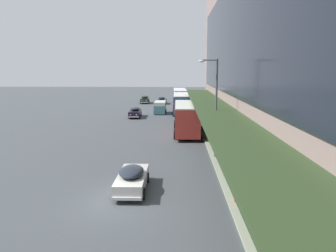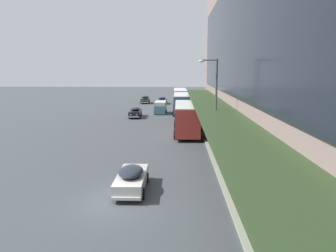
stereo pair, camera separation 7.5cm
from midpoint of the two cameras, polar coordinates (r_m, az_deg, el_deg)
ground at (r=17.81m, az=-9.42°, el=-13.71°), size 240.00×240.00×0.00m
sidewalk_kerb at (r=19.08m, az=26.02°, el=-12.73°), size 10.00×180.00×0.15m
transit_bus_kerbside_front at (r=36.34m, az=3.28°, el=1.63°), size 2.80×9.68×3.34m
transit_bus_kerbside_rear at (r=52.88m, az=2.47°, el=4.10°), size 2.88×9.57×3.18m
transit_bus_kerbside_far at (r=68.26m, az=2.19°, el=5.33°), size 2.92×11.34×3.07m
sedan_lead_mid at (r=68.88m, az=-1.00°, el=4.53°), size 1.98×4.32×1.52m
sedan_lead_near at (r=19.64m, az=-6.28°, el=-9.05°), size 1.77×4.55×1.48m
sedan_trailing_near at (r=49.55m, az=-5.68°, el=2.44°), size 1.89×4.97×1.54m
sedan_second_mid at (r=70.27m, az=-3.96°, el=4.65°), size 2.08×4.66×1.63m
vw_van at (r=53.53m, az=-1.27°, el=3.39°), size 1.94×4.57×1.96m
pedestrian_at_kerb at (r=25.30m, az=10.72°, el=-3.83°), size 0.42×0.53×1.86m
street_lamp at (r=25.93m, az=8.11°, el=4.24°), size 1.50×0.28×7.74m
fire_hydrant at (r=18.02m, az=11.79°, el=-11.81°), size 0.20×0.40×0.70m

